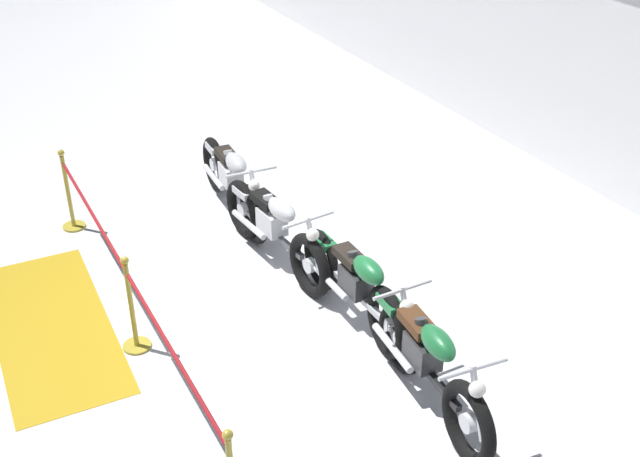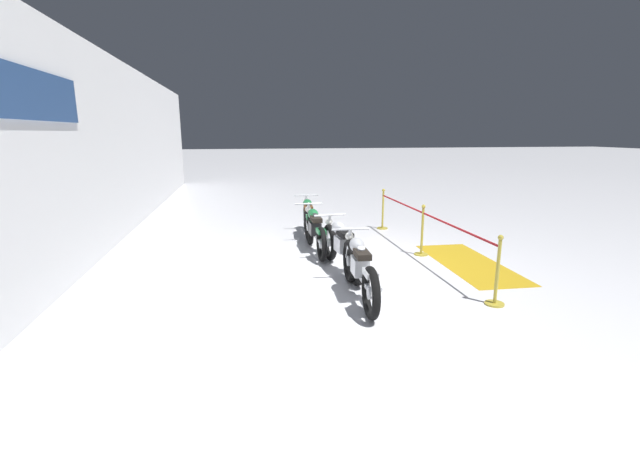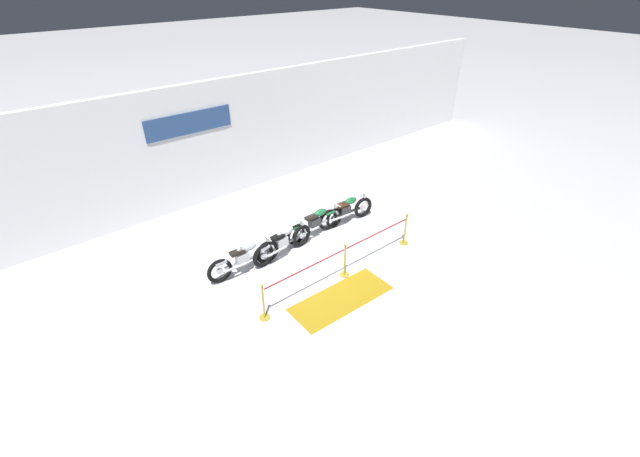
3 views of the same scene
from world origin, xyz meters
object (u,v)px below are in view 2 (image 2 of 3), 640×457
Objects in this scene: motorcycle_green_2 at (315,230)px; floor_banner at (469,263)px; motorcycle_green_3 at (308,218)px; motorcycle_silver_0 at (359,268)px; stanchion_far_left at (450,238)px; stanchion_mid_left at (422,238)px; stanchion_mid_right at (383,215)px; motorcycle_silver_1 at (342,247)px.

floor_banner is at bearing -117.31° from motorcycle_green_2.
motorcycle_green_2 is 1.03× the size of motorcycle_green_3.
motorcycle_silver_0 is 2.93m from floor_banner.
stanchion_mid_left is (1.19, 0.00, -0.30)m from stanchion_far_left.
motorcycle_silver_0 is 2.11× the size of stanchion_mid_right.
floor_banner is at bearing -134.50° from motorcycle_green_3.
motorcycle_green_3 is 0.42× the size of stanchion_far_left.
motorcycle_silver_0 is at bearing -175.52° from motorcycle_green_2.
stanchion_mid_left is 1.06m from floor_banner.
motorcycle_green_3 is (1.25, -0.05, 0.00)m from motorcycle_green_2.
stanchion_mid_right is at bearing -75.04° from motorcycle_green_3.
stanchion_far_left reaches higher than floor_banner.
motorcycle_green_3 is 2.08× the size of stanchion_mid_left.
stanchion_far_left is 4.99× the size of stanchion_mid_right.
stanchion_mid_right is at bearing 13.54° from floor_banner.
stanchion_mid_left is (2.05, -1.90, -0.11)m from motorcycle_silver_0.
motorcycle_silver_1 is 2.01m from stanchion_mid_left.
stanchion_far_left is at bearing -65.64° from motorcycle_silver_0.
stanchion_far_left is (-3.15, -2.06, 0.19)m from motorcycle_green_3.
stanchion_far_left reaches higher than motorcycle_green_3.
motorcycle_green_2 is (2.76, 0.22, -0.00)m from motorcycle_silver_0.
motorcycle_silver_0 is 0.80× the size of floor_banner.
stanchion_far_left is at bearing -131.90° from motorcycle_green_2.
motorcycle_silver_0 is 0.42× the size of stanchion_far_left.
stanchion_far_left is (0.86, -1.90, 0.19)m from motorcycle_silver_0.
stanchion_mid_left is at bearing -108.53° from motorcycle_green_2.
motorcycle_green_3 is 3.87m from floor_banner.
floor_banner is at bearing -137.23° from stanchion_mid_left.
motorcycle_green_3 is at bearing 47.23° from floor_banner.
stanchion_mid_right is at bearing -49.57° from motorcycle_green_2.
motorcycle_green_3 is (4.01, 0.16, -0.00)m from motorcycle_silver_0.
stanchion_mid_right is 0.38× the size of floor_banner.
motorcycle_silver_0 is at bearing 137.17° from stanchion_mid_left.
stanchion_mid_right is 3.33m from floor_banner.
motorcycle_green_3 is at bearing -2.41° from motorcycle_green_2.
stanchion_mid_left is at bearing -133.54° from motorcycle_green_3.
motorcycle_silver_1 is 0.79× the size of floor_banner.
floor_banner is (1.31, -2.58, -0.46)m from motorcycle_silver_0.
stanchion_mid_left is 1.00× the size of stanchion_mid_right.
stanchion_mid_left is (-0.71, -2.11, -0.11)m from motorcycle_green_2.
floor_banner is at bearing -62.96° from motorcycle_silver_0.
motorcycle_silver_0 is at bearing 157.39° from stanchion_mid_right.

